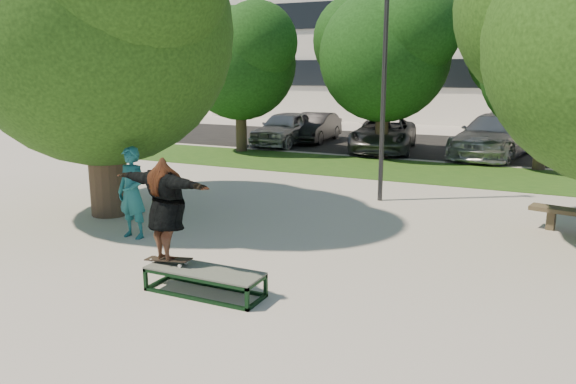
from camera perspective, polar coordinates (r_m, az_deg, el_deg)
The scene contains 15 objects.
ground at distance 10.34m, azimuth -3.96°, elevation -6.07°, with size 120.00×120.00×0.00m, color #A09D93.
grass_strip at distance 18.73m, azimuth 13.16°, elevation 2.06°, with size 30.00×4.00×0.02m, color #184313.
asphalt_strip at distance 25.22m, azimuth 14.13°, elevation 4.61°, with size 40.00×8.00×0.01m, color black.
tree_left at distance 13.32m, azimuth -18.85°, elevation 16.73°, with size 6.96×5.95×7.12m.
bg_tree_left at distance 22.69m, azimuth -4.96°, elevation 13.55°, with size 5.28×4.51×5.77m.
bg_tree_mid at distance 21.46m, azimuth 9.65°, elevation 14.25°, with size 5.76×4.92×6.24m.
bg_tree_right at distance 20.11m, azimuth 24.78°, elevation 11.94°, with size 5.04×4.31×5.43m.
lamppost at distance 14.07m, azimuth 9.75°, elevation 11.75°, with size 0.25×0.15×6.11m.
grind_box at distance 8.51m, azimuth -8.46°, elevation -8.99°, with size 1.80×0.60×0.38m.
skater_rig at distance 8.56m, azimuth -12.31°, elevation -1.69°, with size 1.98×0.87×1.64m.
bystander at distance 11.37m, azimuth -15.54°, elevation -0.07°, with size 0.66×0.43×1.81m, color #18565B.
car_silver_a at distance 24.57m, azimuth -0.26°, elevation 6.50°, with size 1.74×4.32×1.47m, color #AEADB2.
car_dark at distance 25.72m, azimuth 2.75°, elevation 6.57°, with size 1.38×3.95×1.30m, color black.
car_grey at distance 23.03m, azimuth 9.70°, elevation 5.82°, with size 2.30×4.99×1.39m, color #58575C.
car_silver_b at distance 22.67m, azimuth 20.30°, elevation 5.39°, with size 2.23×5.48×1.59m, color #B1B2B7.
Camera 1 is at (4.83, -8.54, 3.28)m, focal length 35.00 mm.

